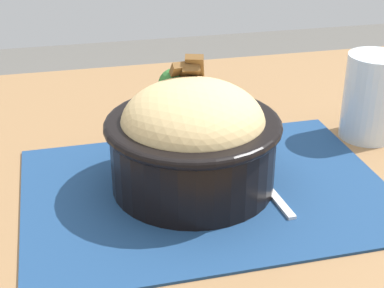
% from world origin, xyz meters
% --- Properties ---
extents(table, '(1.04, 0.86, 0.73)m').
position_xyz_m(table, '(0.00, 0.00, 0.66)').
color(table, olive).
rests_on(table, ground_plane).
extents(placemat, '(0.41, 0.29, 0.00)m').
position_xyz_m(placemat, '(0.01, -0.01, 0.73)').
color(placemat, navy).
rests_on(placemat, table).
extents(bowl, '(0.22, 0.22, 0.14)m').
position_xyz_m(bowl, '(-0.01, 0.01, 0.79)').
color(bowl, black).
rests_on(bowl, placemat).
extents(fork, '(0.02, 0.13, 0.00)m').
position_xyz_m(fork, '(0.07, -0.02, 0.74)').
color(fork, silver).
rests_on(fork, placemat).
extents(drinking_glass, '(0.07, 0.07, 0.11)m').
position_xyz_m(drinking_glass, '(0.25, 0.08, 0.78)').
color(drinking_glass, silver).
rests_on(drinking_glass, table).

